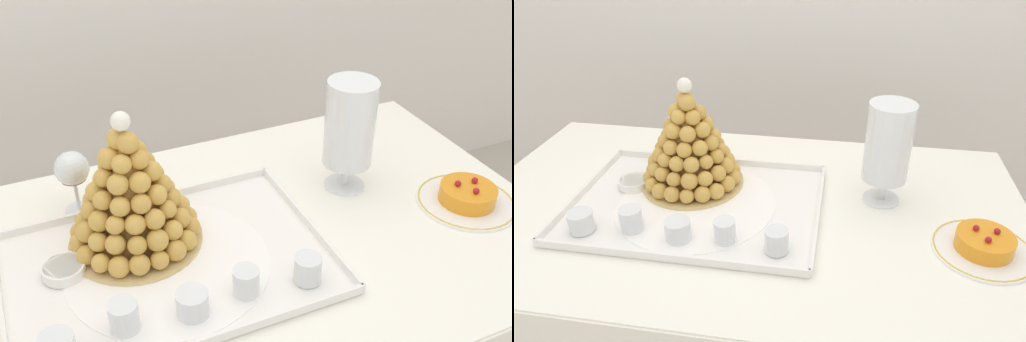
# 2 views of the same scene
# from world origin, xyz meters

# --- Properties ---
(buffet_table) EXTENTS (1.41, 0.82, 0.73)m
(buffet_table) POSITION_xyz_m (0.00, 0.00, 0.63)
(buffet_table) COLOR brown
(buffet_table) RESTS_ON ground_plane
(serving_tray) EXTENTS (0.61, 0.44, 0.02)m
(serving_tray) POSITION_xyz_m (-0.12, -0.02, 0.74)
(serving_tray) COLOR white
(serving_tray) RESTS_ON buffet_table
(croquembouche) EXTENTS (0.27, 0.27, 0.29)m
(croquembouche) POSITION_xyz_m (-0.15, 0.07, 0.85)
(croquembouche) COLOR tan
(croquembouche) RESTS_ON serving_tray
(dessert_cup_mid_left) EXTENTS (0.05, 0.05, 0.05)m
(dessert_cup_mid_left) POSITION_xyz_m (-0.23, -0.15, 0.76)
(dessert_cup_mid_left) COLOR silver
(dessert_cup_mid_left) RESTS_ON serving_tray
(dessert_cup_centre) EXTENTS (0.06, 0.06, 0.05)m
(dessert_cup_centre) POSITION_xyz_m (-0.11, -0.16, 0.76)
(dessert_cup_centre) COLOR silver
(dessert_cup_centre) RESTS_ON serving_tray
(dessert_cup_mid_right) EXTENTS (0.05, 0.05, 0.05)m
(dessert_cup_mid_right) POSITION_xyz_m (-0.01, -0.15, 0.76)
(dessert_cup_mid_right) COLOR silver
(dessert_cup_mid_right) RESTS_ON serving_tray
(dessert_cup_right) EXTENTS (0.05, 0.05, 0.05)m
(dessert_cup_right) POSITION_xyz_m (0.11, -0.17, 0.76)
(dessert_cup_right) COLOR silver
(dessert_cup_right) RESTS_ON serving_tray
(creme_brulee_ramekin) EXTENTS (0.08, 0.08, 0.02)m
(creme_brulee_ramekin) POSITION_xyz_m (-0.30, 0.03, 0.75)
(creme_brulee_ramekin) COLOR white
(creme_brulee_ramekin) RESTS_ON serving_tray
(macaron_goblet) EXTENTS (0.11, 0.11, 0.26)m
(macaron_goblet) POSITION_xyz_m (0.34, 0.08, 0.89)
(macaron_goblet) COLOR white
(macaron_goblet) RESTS_ON buffet_table
(fruit_tart_plate) EXTENTS (0.22, 0.22, 0.06)m
(fruit_tart_plate) POSITION_xyz_m (0.55, -0.09, 0.75)
(fruit_tart_plate) COLOR white
(fruit_tart_plate) RESTS_ON buffet_table
(wine_glass) EXTENTS (0.07, 0.07, 0.14)m
(wine_glass) POSITION_xyz_m (-0.24, 0.24, 0.83)
(wine_glass) COLOR silver
(wine_glass) RESTS_ON buffet_table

